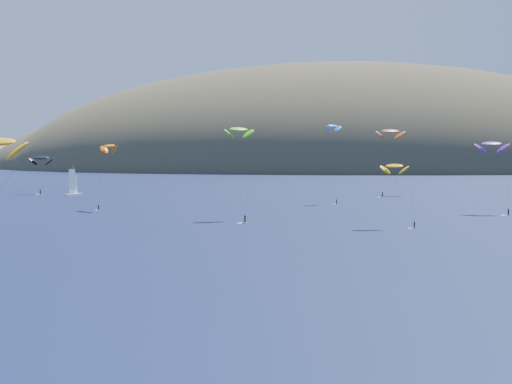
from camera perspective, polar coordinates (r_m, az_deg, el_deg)
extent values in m
plane|color=black|center=(72.58, 0.72, -11.08)|extent=(2800.00, 2800.00, 0.00)
ellipsoid|color=#3D3526|center=(630.93, 6.56, 0.71)|extent=(600.00, 300.00, 210.00)
ellipsoid|color=#3D3526|center=(676.35, -7.18, 1.35)|extent=(340.00, 240.00, 120.00)
ellipsoid|color=slate|center=(862.52, -18.38, 1.97)|extent=(240.00, 180.00, 44.00)
cube|color=white|center=(282.26, -14.41, -0.22)|extent=(5.01, 8.15, 0.95)
cylinder|color=white|center=(282.46, -14.39, 0.92)|extent=(0.15, 0.15, 11.12)
cube|color=#A4E619|center=(213.51, -12.48, -1.46)|extent=(1.24, 1.12, 0.07)
cylinder|color=black|center=(213.45, -12.48, -1.24)|extent=(0.30, 0.30, 1.39)
sphere|color=#8C6047|center=(213.38, -12.48, -1.02)|extent=(0.23, 0.23, 0.23)
ellipsoid|color=#ED6601|center=(215.96, -11.68, 3.63)|extent=(8.10, 7.57, 4.24)
cube|color=#A4E619|center=(174.01, -0.89, -2.49)|extent=(1.58, 1.11, 0.09)
cylinder|color=black|center=(173.91, -0.89, -2.17)|extent=(0.36, 0.36, 1.65)
sphere|color=#8C6047|center=(173.81, -0.89, -1.86)|extent=(0.28, 0.28, 0.28)
ellipsoid|color=#47D813|center=(185.24, -1.39, 5.04)|extent=(8.46, 6.72, 4.29)
cube|color=#A4E619|center=(234.11, 6.46, -0.96)|extent=(1.13, 1.15, 0.07)
cylinder|color=black|center=(234.05, 6.46, -0.77)|extent=(0.29, 0.29, 1.33)
sphere|color=#8C6047|center=(233.99, 6.46, -0.58)|extent=(0.22, 0.22, 0.22)
ellipsoid|color=#2183E2|center=(238.72, 6.17, 5.29)|extent=(6.92, 6.99, 3.75)
cube|color=#A4E619|center=(204.86, 19.54, -1.78)|extent=(1.54, 0.64, 0.08)
cylinder|color=black|center=(204.78, 19.54, -1.52)|extent=(0.35, 0.35, 1.59)
sphere|color=#8C6047|center=(204.70, 19.55, -1.27)|extent=(0.27, 0.27, 0.27)
ellipsoid|color=#62218F|center=(211.55, 18.33, 3.69)|extent=(9.32, 5.32, 4.93)
cube|color=#A4E619|center=(166.44, 12.55, -2.85)|extent=(1.31, 0.56, 0.07)
cylinder|color=black|center=(166.35, 12.55, -2.58)|extent=(0.30, 0.30, 1.36)
sphere|color=#8C6047|center=(166.27, 12.55, -2.31)|extent=(0.23, 0.23, 0.23)
ellipsoid|color=#BF4B1F|center=(170.29, 10.70, 4.81)|extent=(6.92, 4.00, 3.65)
cube|color=#A4E619|center=(268.92, 10.07, -0.41)|extent=(1.60, 0.97, 0.09)
cylinder|color=black|center=(268.85, 10.07, -0.21)|extent=(0.36, 0.36, 1.65)
sphere|color=#8C6047|center=(268.79, 10.08, 0.00)|extent=(0.28, 0.28, 0.28)
ellipsoid|color=#EAA504|center=(279.66, 11.01, 2.06)|extent=(11.59, 8.35, 5.88)
cube|color=#A4E619|center=(292.63, -16.87, -0.19)|extent=(1.63, 0.66, 0.09)
cylinder|color=black|center=(292.57, -16.87, 0.00)|extent=(0.37, 0.37, 1.70)
sphere|color=#8C6047|center=(292.51, -16.87, 0.19)|extent=(0.28, 0.28, 0.28)
ellipsoid|color=black|center=(296.43, -16.81, 2.64)|extent=(9.97, 5.60, 5.29)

